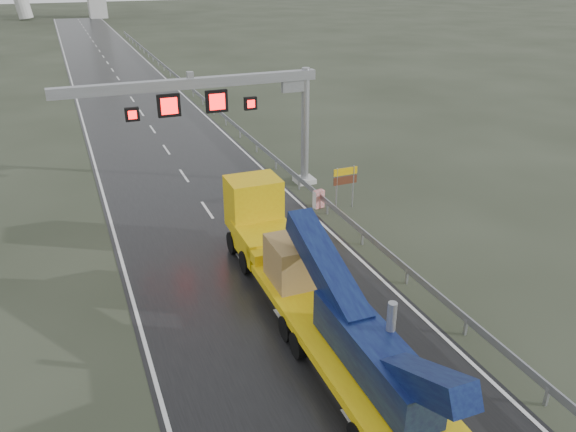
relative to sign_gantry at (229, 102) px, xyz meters
name	(u,v)px	position (x,y,z in m)	size (l,w,h in m)	color
ground	(332,394)	(-2.10, -17.99, -5.61)	(400.00, 400.00, 0.00)	#2A2F21
road	(141,113)	(-2.10, 22.01, -5.60)	(11.00, 200.00, 0.02)	black
guardrail	(236,126)	(4.00, 12.01, -4.91)	(0.20, 140.00, 1.40)	gray
sign_gantry	(229,102)	(0.00, 0.00, 0.00)	(14.90, 1.20, 7.42)	#BAB9B5
heavy_haul_truck	(309,283)	(-1.10, -13.86, -3.92)	(2.91, 18.65, 4.37)	#DBBB0C
exit_sign_pair	(345,180)	(5.24, -4.62, -3.87)	(1.45, 0.08, 2.49)	gray
striped_barrier	(319,199)	(3.93, -3.99, -5.09)	(0.62, 0.33, 1.05)	red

